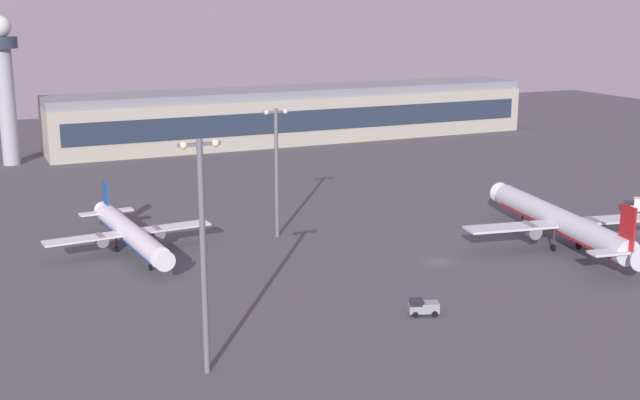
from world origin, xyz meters
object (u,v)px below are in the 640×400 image
apron_light_east (203,244)px  airplane_terminal_side (130,233)px  catering_truck (638,205)px  airplane_near_gate (561,222)px  control_tower (5,80)px  maintenance_van (423,307)px  apron_light_central (276,164)px

apron_light_east → airplane_terminal_side: bearing=88.4°
catering_truck → airplane_terminal_side: bearing=122.5°
airplane_terminal_side → catering_truck: 101.55m
airplane_near_gate → control_tower: bearing=133.9°
airplane_terminal_side → apron_light_east: apron_light_east is taller
airplane_near_gate → maintenance_van: 43.28m
control_tower → apron_light_east: bearing=-85.5°
airplane_near_gate → apron_light_east: bearing=-152.3°
control_tower → airplane_terminal_side: control_tower is taller
control_tower → apron_light_central: size_ratio=1.64×
maintenance_van → apron_light_east: apron_light_east is taller
catering_truck → apron_light_east: size_ratio=0.21×
apron_light_east → catering_truck: bearing=19.6°
maintenance_van → catering_truck: bearing=-45.6°
airplane_near_gate → maintenance_van: bearing=-145.4°
catering_truck → apron_light_central: size_ratio=0.25×
airplane_terminal_side → apron_light_east: 52.20m
airplane_near_gate → apron_light_central: bearing=157.9°
control_tower → apron_light_central: control_tower is taller
apron_light_central → catering_truck: bearing=-10.5°
maintenance_van → airplane_terminal_side: bearing=54.5°
airplane_near_gate → maintenance_van: (-39.00, -18.47, -3.31)m
control_tower → apron_light_central: 101.49m
control_tower → catering_truck: control_tower is taller
apron_light_central → control_tower: bearing=112.9°
apron_light_central → maintenance_van: bearing=-84.7°
airplane_near_gate → airplane_terminal_side: 74.89m
airplane_near_gate → apron_light_central: 51.31m
apron_light_east → apron_light_central: apron_light_east is taller
control_tower → catering_truck: size_ratio=6.65×
catering_truck → control_tower: bearing=87.3°
airplane_near_gate → airplane_terminal_side: bearing=168.1°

